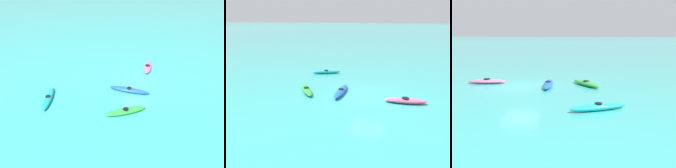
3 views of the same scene
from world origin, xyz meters
The scene contains 5 objects.
ground_plane centered at (0.00, 0.00, 0.00)m, with size 600.00×600.00×0.00m, color #38ADA8.
kayak_green centered at (-0.64, 4.63, 0.16)m, with size 2.66×2.40×0.37m.
kayak_pink centered at (-0.27, -2.63, 0.16)m, with size 1.23×2.82×0.37m.
kayak_blue centered at (0.03, 2.04, 0.16)m, with size 3.42×1.03×0.37m.
kayak_cyan centered at (5.36, 5.72, 0.16)m, with size 1.86×2.84×0.37m.
Camera 2 is at (-14.75, -3.60, 5.37)m, focal length 35.55 mm.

